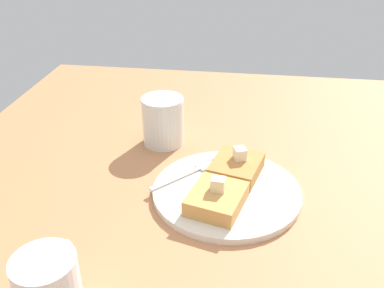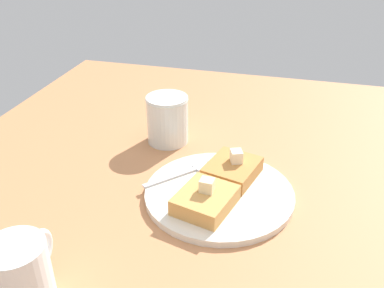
% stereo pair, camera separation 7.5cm
% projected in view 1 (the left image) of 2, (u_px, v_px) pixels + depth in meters
% --- Properties ---
extents(table_surface, '(1.26, 1.26, 0.02)m').
position_uv_depth(table_surface, '(291.00, 229.00, 0.64)').
color(table_surface, '#B7774B').
rests_on(table_surface, ground).
extents(plate, '(0.24, 0.24, 0.01)m').
position_uv_depth(plate, '(227.00, 191.00, 0.69)').
color(plate, silver).
rests_on(plate, table_surface).
extents(toast_slice_left, '(0.11, 0.10, 0.03)m').
position_uv_depth(toast_slice_left, '(217.00, 199.00, 0.64)').
color(toast_slice_left, tan).
rests_on(toast_slice_left, plate).
extents(toast_slice_middle, '(0.11, 0.10, 0.03)m').
position_uv_depth(toast_slice_middle, '(236.00, 167.00, 0.72)').
color(toast_slice_middle, '#BC7B3B').
rests_on(toast_slice_middle, plate).
extents(butter_pat_primary, '(0.02, 0.02, 0.02)m').
position_uv_depth(butter_pat_primary, '(218.00, 184.00, 0.64)').
color(butter_pat_primary, beige).
rests_on(butter_pat_primary, toast_slice_left).
extents(butter_pat_secondary, '(0.03, 0.02, 0.02)m').
position_uv_depth(butter_pat_secondary, '(240.00, 154.00, 0.71)').
color(butter_pat_secondary, '#F8E8C3').
rests_on(butter_pat_secondary, toast_slice_middle).
extents(fork, '(0.13, 0.12, 0.00)m').
position_uv_depth(fork, '(194.00, 171.00, 0.73)').
color(fork, silver).
rests_on(fork, plate).
extents(syrup_jar, '(0.08, 0.08, 0.09)m').
position_uv_depth(syrup_jar, '(163.00, 122.00, 0.82)').
color(syrup_jar, '#552909').
rests_on(syrup_jar, table_surface).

